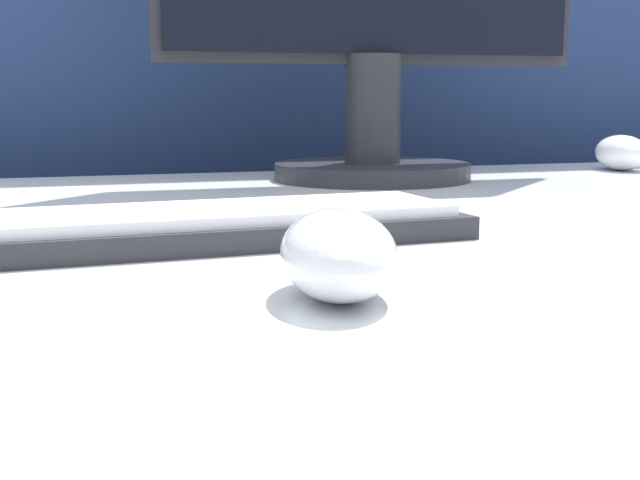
# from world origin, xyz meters

# --- Properties ---
(partition_panel) EXTENTS (5.00, 0.03, 1.31)m
(partition_panel) POSITION_xyz_m (0.00, 0.68, 0.66)
(partition_panel) COLOR navy
(partition_panel) RESTS_ON ground_plane
(computer_mouse_near) EXTENTS (0.08, 0.11, 0.05)m
(computer_mouse_near) POSITION_xyz_m (0.07, -0.17, 0.73)
(computer_mouse_near) COLOR white
(computer_mouse_near) RESTS_ON desk
(keyboard) EXTENTS (0.43, 0.14, 0.02)m
(keyboard) POSITION_xyz_m (0.01, 0.01, 0.72)
(keyboard) COLOR #28282D
(keyboard) RESTS_ON desk
(computer_mouse_far) EXTENTS (0.07, 0.10, 0.05)m
(computer_mouse_far) POSITION_xyz_m (0.67, 0.42, 0.73)
(computer_mouse_far) COLOR white
(computer_mouse_far) RESTS_ON desk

